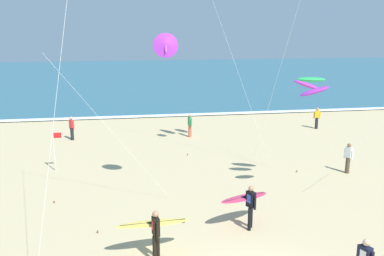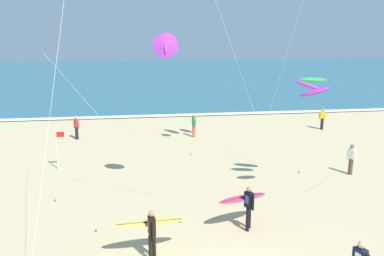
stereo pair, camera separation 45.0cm
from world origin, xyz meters
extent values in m
cube|color=#2D6075|center=(0.00, 54.44, 0.04)|extent=(160.00, 60.00, 0.08)
cube|color=white|center=(0.00, 24.74, 0.09)|extent=(160.00, 0.93, 0.01)
cylinder|color=black|center=(0.88, 3.77, 0.44)|extent=(0.13, 0.13, 0.88)
cylinder|color=black|center=(1.01, 4.00, 0.44)|extent=(0.13, 0.13, 0.88)
cube|color=black|center=(0.95, 3.89, 1.18)|extent=(0.32, 0.39, 0.60)
cube|color=blue|center=(0.85, 3.85, 1.22)|extent=(0.09, 0.19, 0.32)
sphere|color=#A87A59|center=(0.95, 3.89, 1.60)|extent=(0.21, 0.21, 0.21)
cylinder|color=black|center=(1.04, 3.68, 1.14)|extent=(0.09, 0.09, 0.56)
cylinder|color=black|center=(0.85, 4.10, 1.29)|extent=(0.09, 0.09, 0.26)
cylinder|color=black|center=(0.76, 4.16, 1.16)|extent=(0.26, 0.17, 0.14)
ellipsoid|color=#D83359|center=(0.80, 4.22, 1.12)|extent=(2.19, 1.38, 0.14)
cube|color=#333333|center=(0.80, 4.22, 1.16)|extent=(1.74, 0.78, 0.07)
cube|color=#262628|center=(1.63, 4.58, 1.05)|extent=(0.11, 0.06, 0.14)
cylinder|color=black|center=(-2.75, 2.19, 0.44)|extent=(0.13, 0.13, 0.88)
cylinder|color=black|center=(-2.63, 2.37, 0.44)|extent=(0.13, 0.13, 0.88)
cube|color=black|center=(-2.69, 2.28, 1.18)|extent=(0.25, 0.37, 0.60)
cube|color=red|center=(-2.79, 2.27, 1.22)|extent=(0.04, 0.20, 0.32)
sphere|color=#A87A59|center=(-2.69, 2.28, 1.60)|extent=(0.21, 0.21, 0.21)
cylinder|color=black|center=(-2.65, 2.06, 1.14)|extent=(0.09, 0.09, 0.56)
cylinder|color=black|center=(-2.72, 2.51, 1.29)|extent=(0.09, 0.09, 0.26)
cylinder|color=black|center=(-2.80, 2.59, 1.16)|extent=(0.26, 0.12, 0.14)
ellipsoid|color=#EFD14C|center=(-2.74, 2.64, 1.12)|extent=(2.50, 0.88, 0.17)
cube|color=#333333|center=(-2.74, 2.64, 1.16)|extent=(2.13, 0.36, 0.09)
cube|color=#262628|center=(-1.73, 2.80, 1.05)|extent=(0.12, 0.03, 0.14)
sphere|color=tan|center=(2.89, -0.48, 1.60)|extent=(0.21, 0.21, 0.21)
cylinder|color=black|center=(2.81, -0.26, 1.14)|extent=(0.09, 0.09, 0.56)
cylinder|color=silver|center=(-5.38, 2.14, 5.68)|extent=(1.44, 4.64, 11.15)
cylinder|color=brown|center=(-4.67, 4.45, 0.05)|extent=(0.06, 0.06, 0.10)
ellipsoid|color=purple|center=(4.65, 7.85, 4.80)|extent=(1.29, 0.77, 0.56)
ellipsoid|color=green|center=(4.40, 6.91, 5.17)|extent=(1.29, 0.77, 0.20)
ellipsoid|color=purple|center=(4.16, 5.98, 4.80)|extent=(1.29, 0.77, 0.56)
cylinder|color=silver|center=(6.49, 6.36, 2.40)|extent=(4.19, 1.12, 4.61)
cone|color=purple|center=(-1.77, 7.28, 6.64)|extent=(1.04, 0.43, 1.02)
cube|color=white|center=(-1.77, 7.28, 6.50)|extent=(0.04, 0.37, 0.24)
cylinder|color=silver|center=(-4.21, 7.41, 3.24)|extent=(4.88, 0.26, 6.29)
cylinder|color=brown|center=(-6.64, 7.54, 0.05)|extent=(0.06, 0.06, 0.10)
cylinder|color=silver|center=(4.39, 10.76, 4.99)|extent=(1.66, 2.31, 9.79)
cylinder|color=brown|center=(5.22, 9.61, 0.05)|extent=(0.06, 0.06, 0.10)
cylinder|color=silver|center=(2.12, 12.06, 6.22)|extent=(4.11, 2.84, 12.24)
cylinder|color=brown|center=(0.08, 13.48, 0.05)|extent=(0.06, 0.06, 0.10)
cylinder|color=black|center=(-6.98, 18.15, 0.42)|extent=(0.22, 0.22, 0.84)
cube|color=red|center=(-6.98, 18.15, 1.11)|extent=(0.35, 0.36, 0.54)
sphere|color=tan|center=(-6.98, 18.15, 1.49)|extent=(0.20, 0.20, 0.20)
cylinder|color=red|center=(-7.12, 18.30, 1.01)|extent=(0.08, 0.08, 0.50)
cylinder|color=red|center=(-6.84, 18.00, 1.01)|extent=(0.08, 0.08, 0.50)
cylinder|color=black|center=(10.49, 18.53, 0.42)|extent=(0.22, 0.22, 0.84)
cube|color=gold|center=(10.49, 18.53, 1.11)|extent=(0.36, 0.28, 0.54)
sphere|color=#A87A59|center=(10.49, 18.53, 1.49)|extent=(0.20, 0.20, 0.20)
cylinder|color=gold|center=(10.29, 18.60, 1.01)|extent=(0.08, 0.08, 0.50)
cylinder|color=gold|center=(10.69, 18.46, 1.01)|extent=(0.08, 0.08, 0.50)
cylinder|color=#D8593F|center=(0.87, 17.64, 0.42)|extent=(0.22, 0.22, 0.84)
cube|color=#339351|center=(0.87, 17.64, 1.11)|extent=(0.26, 0.36, 0.54)
sphere|color=#A87A59|center=(0.87, 17.64, 1.49)|extent=(0.20, 0.20, 0.20)
cylinder|color=#339351|center=(0.93, 17.44, 1.01)|extent=(0.08, 0.08, 0.50)
cylinder|color=#339351|center=(0.82, 17.84, 1.01)|extent=(0.08, 0.08, 0.50)
cylinder|color=#4C3D2D|center=(7.72, 9.08, 0.42)|extent=(0.22, 0.22, 0.84)
cube|color=white|center=(7.72, 9.08, 1.11)|extent=(0.32, 0.37, 0.54)
sphere|color=brown|center=(7.72, 9.08, 1.49)|extent=(0.20, 0.20, 0.20)
cylinder|color=white|center=(7.84, 8.90, 1.01)|extent=(0.08, 0.08, 0.50)
cylinder|color=white|center=(7.61, 9.25, 1.01)|extent=(0.08, 0.08, 0.50)
cylinder|color=silver|center=(-7.20, 11.94, 1.05)|extent=(0.05, 0.05, 2.10)
cube|color=red|center=(-6.98, 11.94, 1.90)|extent=(0.40, 0.02, 0.28)
camera|label=1|loc=(-3.58, -10.18, 7.38)|focal=39.83mm
camera|label=2|loc=(-3.13, -10.25, 7.38)|focal=39.83mm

